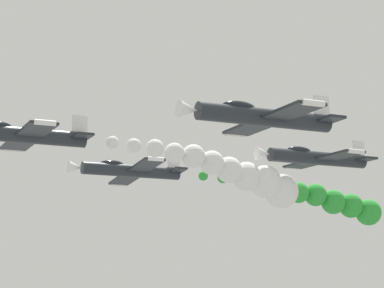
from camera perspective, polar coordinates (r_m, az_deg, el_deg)
airplane_lead at (r=56.34m, az=-12.13°, el=0.67°), size 9.57×10.35×2.33m
smoke_trail_lead at (r=62.88m, az=3.61°, el=-2.25°), size 3.01×16.42×4.54m
airplane_left_inner at (r=48.67m, az=5.01°, el=1.93°), size 9.56×10.35×2.32m
airplane_right_inner at (r=70.96m, az=-4.44°, el=-1.88°), size 9.54×10.35×2.57m
smoke_trail_right_inner at (r=79.97m, az=9.51°, el=-3.93°), size 2.74×19.87×4.40m
airplane_left_outer at (r=66.26m, az=8.76°, el=-0.97°), size 9.56×10.35×2.32m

